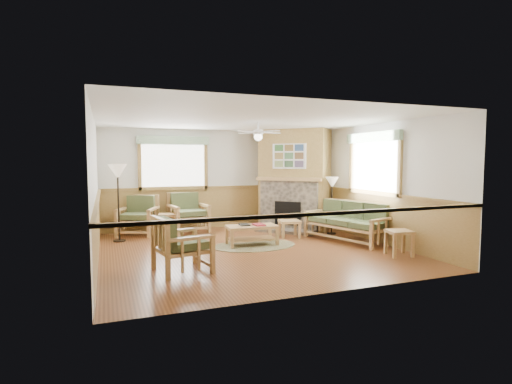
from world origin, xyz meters
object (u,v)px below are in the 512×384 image
object	(u,v)px
armchair_back_right	(188,212)
coffee_table	(252,235)
end_table_sofa	(399,243)
sofa	(347,221)
armchair_left	(182,244)
floor_lamp_left	(118,203)
footstool	(289,229)
end_table_chairs	(168,224)
floor_lamp_right	(332,205)
armchair_back_left	(138,216)

from	to	relation	value
armchair_back_right	coffee_table	bearing A→B (deg)	-73.86
coffee_table	end_table_sofa	distance (m)	3.07
sofa	end_table_sofa	world-z (taller)	sofa
armchair_left	floor_lamp_left	world-z (taller)	floor_lamp_left
footstool	floor_lamp_left	world-z (taller)	floor_lamp_left
coffee_table	footstool	size ratio (longest dim) A/B	2.28
armchair_back_right	coffee_table	size ratio (longest dim) A/B	0.93
end_table_sofa	armchair_left	bearing A→B (deg)	174.46
end_table_chairs	floor_lamp_left	size ratio (longest dim) A/B	0.28
sofa	footstool	size ratio (longest dim) A/B	4.11
sofa	footstool	distance (m)	1.39
coffee_table	sofa	bearing A→B (deg)	-5.55
floor_lamp_left	floor_lamp_right	bearing A→B (deg)	-10.08
end_table_chairs	armchair_back_right	bearing A→B (deg)	7.14
armchair_back_left	end_table_sofa	distance (m)	6.20
footstool	armchair_left	bearing A→B (deg)	-145.28
coffee_table	footstool	xyz separation A→B (m)	(1.17, 0.53, -0.01)
armchair_left	floor_lamp_left	bearing A→B (deg)	6.66
armchair_back_right	floor_lamp_left	size ratio (longest dim) A/B	0.57
sofa	end_table_chairs	distance (m)	4.48
coffee_table	end_table_sofa	size ratio (longest dim) A/B	2.19
coffee_table	floor_lamp_right	xyz separation A→B (m)	(2.37, 0.56, 0.51)
coffee_table	floor_lamp_right	distance (m)	2.49
end_table_sofa	floor_lamp_right	distance (m)	2.55
armchair_back_right	footstool	distance (m)	2.72
footstool	end_table_sofa	bearing A→B (deg)	-64.09
armchair_back_left	coffee_table	world-z (taller)	armchair_back_left
sofa	armchair_back_left	distance (m)	5.14
sofa	armchair_back_left	world-z (taller)	armchair_back_left
coffee_table	footstool	world-z (taller)	coffee_table
coffee_table	end_table_chairs	size ratio (longest dim) A/B	2.17
armchair_back_left	floor_lamp_left	distance (m)	0.94
armchair_back_right	floor_lamp_left	bearing A→B (deg)	-166.06
armchair_back_right	coffee_table	xyz separation A→B (m)	(0.98, -2.17, -0.29)
coffee_table	end_table_chairs	distance (m)	2.60
sofa	floor_lamp_left	distance (m)	5.29
armchair_left	end_table_chairs	xyz separation A→B (m)	(0.29, 3.64, -0.22)
armchair_back_right	end_table_sofa	xyz separation A→B (m)	(3.35, -4.12, -0.26)
armchair_left	coffee_table	bearing A→B (deg)	-59.93
floor_lamp_left	coffee_table	bearing A→B (deg)	-28.24
sofa	end_table_chairs	bearing A→B (deg)	-140.29
end_table_chairs	floor_lamp_right	world-z (taller)	floor_lamp_right
armchair_left	coffee_table	xyz separation A→B (m)	(1.81, 1.54, -0.25)
armchair_back_left	footstool	xyz separation A→B (m)	(3.43, -1.64, -0.28)
sofa	armchair_back_right	bearing A→B (deg)	-145.33
sofa	floor_lamp_right	bearing A→B (deg)	153.68
end_table_chairs	footstool	distance (m)	3.12
floor_lamp_right	end_table_chairs	bearing A→B (deg)	158.39
armchair_back_right	armchair_left	world-z (taller)	armchair_back_right
end_table_chairs	floor_lamp_right	distance (m)	4.22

